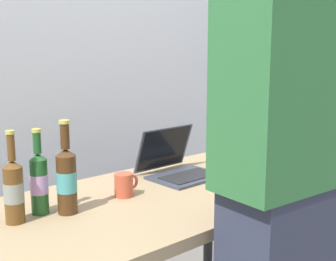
{
  "coord_description": "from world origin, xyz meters",
  "views": [
    {
      "loc": [
        -1.12,
        -1.33,
        1.32
      ],
      "look_at": [
        0.06,
        0.0,
        0.99
      ],
      "focal_mm": 49.37,
      "sensor_mm": 36.0,
      "label": 1
    }
  ],
  "objects_px": {
    "beer_bottle_green": "(39,181)",
    "person_figure": "(281,187)",
    "beer_bottle_dark": "(67,178)",
    "coffee_mug": "(124,185)",
    "beer_bottle_amber": "(14,189)",
    "laptop": "(178,165)"
  },
  "relations": [
    {
      "from": "beer_bottle_dark",
      "to": "coffee_mug",
      "type": "height_order",
      "value": "beer_bottle_dark"
    },
    {
      "from": "beer_bottle_amber",
      "to": "coffee_mug",
      "type": "xyz_separation_m",
      "value": [
        0.43,
        -0.02,
        -0.07
      ]
    },
    {
      "from": "person_figure",
      "to": "coffee_mug",
      "type": "height_order",
      "value": "person_figure"
    },
    {
      "from": "beer_bottle_dark",
      "to": "coffee_mug",
      "type": "xyz_separation_m",
      "value": [
        0.26,
        0.02,
        -0.08
      ]
    },
    {
      "from": "laptop",
      "to": "coffee_mug",
      "type": "bearing_deg",
      "value": -167.66
    },
    {
      "from": "beer_bottle_amber",
      "to": "beer_bottle_green",
      "type": "xyz_separation_m",
      "value": [
        0.1,
        0.02,
        0.0
      ]
    },
    {
      "from": "beer_bottle_dark",
      "to": "person_figure",
      "type": "relative_size",
      "value": 0.19
    },
    {
      "from": "beer_bottle_amber",
      "to": "beer_bottle_green",
      "type": "bearing_deg",
      "value": 13.02
    },
    {
      "from": "beer_bottle_green",
      "to": "person_figure",
      "type": "relative_size",
      "value": 0.17
    },
    {
      "from": "laptop",
      "to": "beer_bottle_amber",
      "type": "relative_size",
      "value": 0.98
    },
    {
      "from": "beer_bottle_dark",
      "to": "coffee_mug",
      "type": "distance_m",
      "value": 0.27
    },
    {
      "from": "beer_bottle_amber",
      "to": "person_figure",
      "type": "bearing_deg",
      "value": -47.98
    },
    {
      "from": "beer_bottle_amber",
      "to": "beer_bottle_dark",
      "type": "height_order",
      "value": "beer_bottle_dark"
    },
    {
      "from": "beer_bottle_dark",
      "to": "person_figure",
      "type": "bearing_deg",
      "value": -56.39
    },
    {
      "from": "beer_bottle_amber",
      "to": "person_figure",
      "type": "relative_size",
      "value": 0.18
    },
    {
      "from": "coffee_mug",
      "to": "beer_bottle_dark",
      "type": "bearing_deg",
      "value": -176.63
    },
    {
      "from": "beer_bottle_amber",
      "to": "coffee_mug",
      "type": "height_order",
      "value": "beer_bottle_amber"
    },
    {
      "from": "person_figure",
      "to": "beer_bottle_amber",
      "type": "bearing_deg",
      "value": 132.02
    },
    {
      "from": "beer_bottle_green",
      "to": "beer_bottle_dark",
      "type": "distance_m",
      "value": 0.1
    },
    {
      "from": "beer_bottle_dark",
      "to": "person_figure",
      "type": "height_order",
      "value": "person_figure"
    },
    {
      "from": "beer_bottle_green",
      "to": "person_figure",
      "type": "height_order",
      "value": "person_figure"
    },
    {
      "from": "person_figure",
      "to": "beer_bottle_green",
      "type": "bearing_deg",
      "value": 125.63
    }
  ]
}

